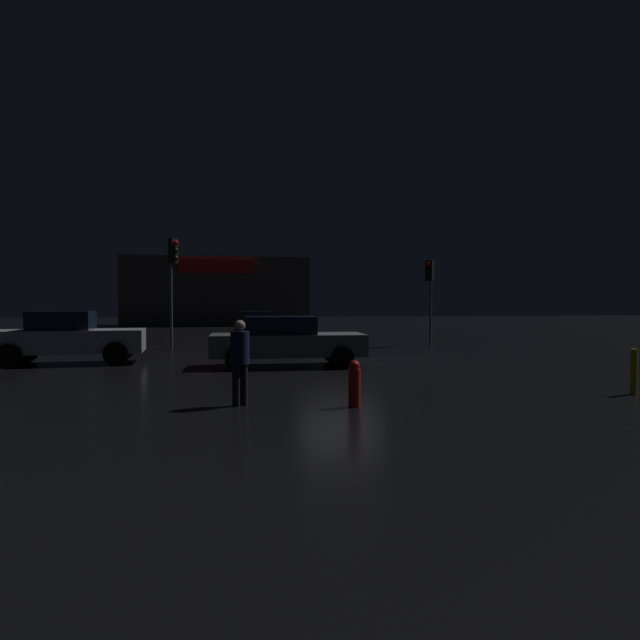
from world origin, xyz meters
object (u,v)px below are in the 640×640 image
Objects in this scene: car_near at (68,337)px; car_crossing at (257,327)px; pedestrian at (240,356)px; car_far at (286,341)px; traffic_signal_opposite at (430,281)px; store_building at (217,292)px; fire_hydrant at (354,384)px; traffic_signal_main at (173,264)px.

car_crossing is at bearing 52.54° from car_near.
pedestrian reaches higher than car_crossing.
car_far is 9.98m from car_crossing.
traffic_signal_opposite is at bearing 20.78° from car_near.
store_building reaches higher than car_near.
fire_hydrant is (2.00, -0.48, -0.48)m from pedestrian.
traffic_signal_main reaches higher than traffic_signal_opposite.
store_building is 25.60m from traffic_signal_main.
pedestrian is (-1.37, -16.06, 0.15)m from car_crossing.
pedestrian is at bearing 166.65° from fire_hydrant.
car_far is (6.45, -1.79, -0.06)m from car_near.
traffic_signal_opposite is at bearing -70.02° from store_building.
fire_hydrant is (-6.70, -13.51, -2.43)m from traffic_signal_opposite.
traffic_signal_opposite is 15.28m from fire_hydrant.
pedestrian is (0.61, -38.65, -1.97)m from store_building.
traffic_signal_main reaches higher than car_crossing.
traffic_signal_opposite reaches higher than pedestrian.
traffic_signal_opposite reaches higher than car_near.
store_building is at bearing 93.79° from car_far.
pedestrian is (-8.70, -13.04, -1.95)m from traffic_signal_opposite.
traffic_signal_main is 13.54m from pedestrian.
traffic_signal_main is 2.90× the size of pedestrian.
car_far is 2.94× the size of pedestrian.
car_far is 6.58m from fire_hydrant.
traffic_signal_opposite is (9.31, -25.61, -0.02)m from store_building.
fire_hydrant is at bearing -116.38° from traffic_signal_opposite.
fire_hydrant is (2.61, -39.13, -2.45)m from store_building.
car_near reaches higher than car_crossing.
store_building reaches higher than pedestrian.
car_crossing reaches higher than fire_hydrant.
car_crossing reaches higher than car_far.
car_far is (3.76, -7.04, -2.70)m from traffic_signal_main.
traffic_signal_opposite is 0.84× the size of car_crossing.
store_building is 3.46× the size of car_crossing.
car_crossing is 16.12m from pedestrian.
pedestrian is 2.11m from fire_hydrant.
fire_hydrant is (4.22, -13.59, -3.04)m from traffic_signal_main.
car_far is 5.45× the size of fire_hydrant.
store_building is 22.78m from car_crossing.
car_crossing is (6.27, 8.19, -0.08)m from car_near.
car_crossing is at bearing 91.03° from car_far.
car_near reaches higher than fire_hydrant.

